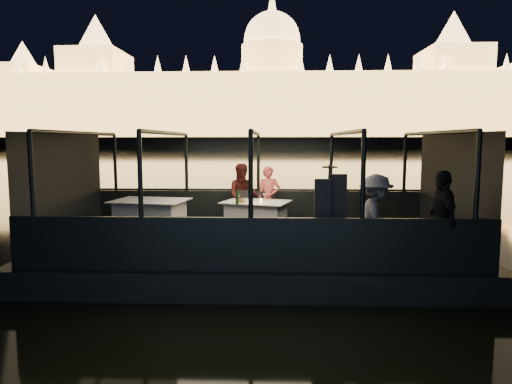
{
  "coord_description": "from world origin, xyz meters",
  "views": [
    {
      "loc": [
        0.35,
        -9.31,
        2.64
      ],
      "look_at": [
        0.0,
        0.4,
        1.55
      ],
      "focal_mm": 32.0,
      "sensor_mm": 36.0,
      "label": 1
    }
  ],
  "objects_px": {
    "chair_port_left": "(239,212)",
    "wine_bottle": "(237,197)",
    "person_woman_coral": "(269,198)",
    "dining_table_aft": "(151,220)",
    "chair_port_right": "(266,212)",
    "person_man_maroon": "(243,198)",
    "coat_stand": "(329,214)",
    "passenger_dark": "(442,217)",
    "passenger_stripe": "(376,216)",
    "dining_table_central": "(256,218)"
  },
  "relations": [
    {
      "from": "chair_port_left",
      "to": "wine_bottle",
      "type": "bearing_deg",
      "value": -86.67
    },
    {
      "from": "dining_table_aft",
      "to": "person_man_maroon",
      "type": "distance_m",
      "value": 2.31
    },
    {
      "from": "chair_port_left",
      "to": "chair_port_right",
      "type": "relative_size",
      "value": 1.03
    },
    {
      "from": "coat_stand",
      "to": "passenger_dark",
      "type": "relative_size",
      "value": 1.06
    },
    {
      "from": "person_woman_coral",
      "to": "wine_bottle",
      "type": "xyz_separation_m",
      "value": [
        -0.69,
        -1.13,
        0.17
      ]
    },
    {
      "from": "dining_table_central",
      "to": "dining_table_aft",
      "type": "distance_m",
      "value": 2.38
    },
    {
      "from": "passenger_dark",
      "to": "wine_bottle",
      "type": "xyz_separation_m",
      "value": [
        -3.65,
        2.19,
        0.06
      ]
    },
    {
      "from": "dining_table_aft",
      "to": "chair_port_left",
      "type": "relative_size",
      "value": 1.69
    },
    {
      "from": "person_man_maroon",
      "to": "dining_table_central",
      "type": "bearing_deg",
      "value": -71.49
    },
    {
      "from": "chair_port_right",
      "to": "person_man_maroon",
      "type": "distance_m",
      "value": 0.69
    },
    {
      "from": "dining_table_central",
      "to": "passenger_dark",
      "type": "relative_size",
      "value": 0.88
    },
    {
      "from": "dining_table_aft",
      "to": "passenger_dark",
      "type": "height_order",
      "value": "passenger_dark"
    },
    {
      "from": "person_woman_coral",
      "to": "dining_table_aft",
      "type": "bearing_deg",
      "value": -159.03
    },
    {
      "from": "passenger_stripe",
      "to": "passenger_dark",
      "type": "distance_m",
      "value": 1.09
    },
    {
      "from": "wine_bottle",
      "to": "dining_table_aft",
      "type": "bearing_deg",
      "value": 179.21
    },
    {
      "from": "dining_table_central",
      "to": "chair_port_left",
      "type": "bearing_deg",
      "value": 132.91
    },
    {
      "from": "passenger_stripe",
      "to": "wine_bottle",
      "type": "xyz_separation_m",
      "value": [
        -2.56,
        2.09,
        0.06
      ]
    },
    {
      "from": "coat_stand",
      "to": "person_man_maroon",
      "type": "xyz_separation_m",
      "value": [
        -1.68,
        3.34,
        -0.15
      ]
    },
    {
      "from": "dining_table_aft",
      "to": "person_woman_coral",
      "type": "xyz_separation_m",
      "value": [
        2.63,
        1.11,
        0.36
      ]
    },
    {
      "from": "chair_port_right",
      "to": "passenger_stripe",
      "type": "distance_m",
      "value": 3.57
    },
    {
      "from": "wine_bottle",
      "to": "passenger_dark",
      "type": "bearing_deg",
      "value": -30.97
    },
    {
      "from": "coat_stand",
      "to": "person_man_maroon",
      "type": "distance_m",
      "value": 3.74
    },
    {
      "from": "passenger_stripe",
      "to": "wine_bottle",
      "type": "relative_size",
      "value": 4.73
    },
    {
      "from": "dining_table_aft",
      "to": "passenger_stripe",
      "type": "distance_m",
      "value": 4.99
    },
    {
      "from": "coat_stand",
      "to": "passenger_stripe",
      "type": "height_order",
      "value": "coat_stand"
    },
    {
      "from": "wine_bottle",
      "to": "dining_table_central",
      "type": "bearing_deg",
      "value": 45.83
    },
    {
      "from": "dining_table_central",
      "to": "person_woman_coral",
      "type": "bearing_deg",
      "value": 68.5
    },
    {
      "from": "chair_port_right",
      "to": "passenger_dark",
      "type": "bearing_deg",
      "value": -41.29
    },
    {
      "from": "coat_stand",
      "to": "passenger_dark",
      "type": "height_order",
      "value": "coat_stand"
    },
    {
      "from": "chair_port_right",
      "to": "person_woman_coral",
      "type": "relative_size",
      "value": 0.6
    },
    {
      "from": "chair_port_left",
      "to": "passenger_dark",
      "type": "bearing_deg",
      "value": -37.59
    },
    {
      "from": "chair_port_left",
      "to": "chair_port_right",
      "type": "bearing_deg",
      "value": 4.79
    },
    {
      "from": "chair_port_right",
      "to": "chair_port_left",
      "type": "bearing_deg",
      "value": -173.14
    },
    {
      "from": "chair_port_left",
      "to": "person_woman_coral",
      "type": "bearing_deg",
      "value": 23.25
    },
    {
      "from": "person_woman_coral",
      "to": "passenger_stripe",
      "type": "xyz_separation_m",
      "value": [
        1.87,
        -3.22,
        0.1
      ]
    },
    {
      "from": "person_woman_coral",
      "to": "passenger_dark",
      "type": "distance_m",
      "value": 4.45
    },
    {
      "from": "passenger_dark",
      "to": "wine_bottle",
      "type": "relative_size",
      "value": 4.96
    },
    {
      "from": "dining_table_aft",
      "to": "chair_port_right",
      "type": "distance_m",
      "value": 2.71
    },
    {
      "from": "dining_table_aft",
      "to": "chair_port_left",
      "type": "height_order",
      "value": "chair_port_left"
    },
    {
      "from": "dining_table_central",
      "to": "passenger_stripe",
      "type": "xyz_separation_m",
      "value": [
        2.16,
        -2.5,
        0.47
      ]
    },
    {
      "from": "dining_table_central",
      "to": "passenger_dark",
      "type": "distance_m",
      "value": 4.18
    },
    {
      "from": "chair_port_left",
      "to": "wine_bottle",
      "type": "height_order",
      "value": "wine_bottle"
    },
    {
      "from": "coat_stand",
      "to": "person_man_maroon",
      "type": "height_order",
      "value": "coat_stand"
    },
    {
      "from": "chair_port_left",
      "to": "passenger_dark",
      "type": "xyz_separation_m",
      "value": [
        3.66,
        -3.05,
        0.4
      ]
    },
    {
      "from": "dining_table_aft",
      "to": "person_woman_coral",
      "type": "height_order",
      "value": "person_woman_coral"
    },
    {
      "from": "passenger_dark",
      "to": "dining_table_central",
      "type": "bearing_deg",
      "value": -129.27
    },
    {
      "from": "person_man_maroon",
      "to": "chair_port_left",
      "type": "bearing_deg",
      "value": -112.37
    },
    {
      "from": "dining_table_central",
      "to": "passenger_dark",
      "type": "height_order",
      "value": "passenger_dark"
    },
    {
      "from": "coat_stand",
      "to": "person_man_maroon",
      "type": "bearing_deg",
      "value": 116.63
    },
    {
      "from": "chair_port_left",
      "to": "chair_port_right",
      "type": "distance_m",
      "value": 0.64
    }
  ]
}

